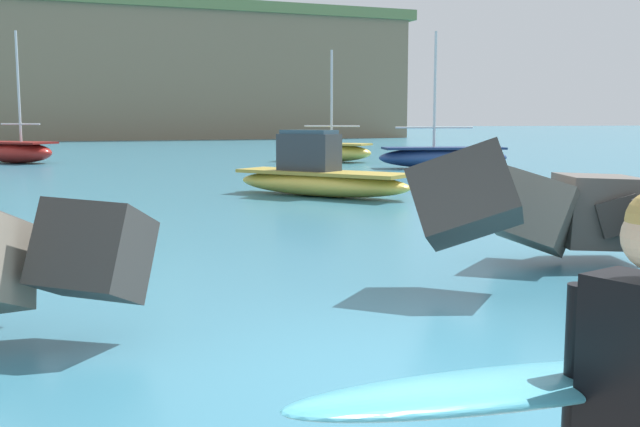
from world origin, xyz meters
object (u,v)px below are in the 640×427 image
Objects in this scene: surfer_with_board at (609,418)px; boat_near_left at (443,156)px; mooring_buoy_inner at (428,178)px; boat_near_right at (325,151)px; boat_near_centre at (17,151)px; boat_mid_centre at (319,176)px.

surfer_with_board is 31.77m from boat_near_left.
boat_near_right is at bearing 82.92° from mooring_buoy_inner.
boat_near_centre is 15.75m from boat_near_right.
boat_near_right is 13.10× the size of mooring_buoy_inner.
boat_near_right reaches higher than surfer_with_board.
surfer_with_board is 38.95m from boat_near_centre.
boat_mid_centre is (-9.72, -9.43, 0.05)m from boat_near_left.
surfer_with_board is at bearing -119.64° from boat_near_left.
boat_near_left is at bearing 60.36° from surfer_with_board.
boat_near_left is 14.11× the size of mooring_buoy_inner.
boat_mid_centre is (-6.55, -16.15, 0.04)m from boat_near_right.
boat_near_left reaches higher than boat_mid_centre.
boat_near_centre reaches higher than boat_mid_centre.
boat_near_left is at bearing -64.73° from boat_near_right.
boat_near_left is at bearing 56.23° from mooring_buoy_inner.
surfer_with_board is 0.37× the size of boat_near_right.
mooring_buoy_inner is at bearing -123.77° from boat_near_left.
boat_mid_centre is at bearing -67.59° from boat_near_centre.
boat_near_left is at bearing 44.15° from boat_mid_centre.
boat_near_left is 0.94× the size of boat_near_centre.
surfer_with_board is at bearing -86.26° from boat_near_centre.
boat_mid_centre is 5.24m from mooring_buoy_inner.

